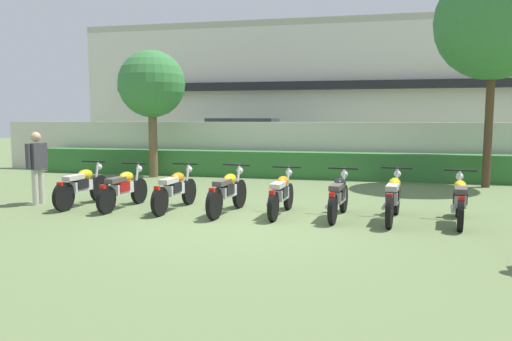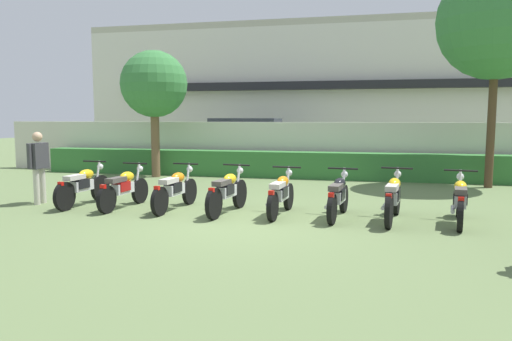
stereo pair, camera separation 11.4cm
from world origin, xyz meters
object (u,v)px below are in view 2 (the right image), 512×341
motorcycle_in_row_0 (83,186)px  inspector_person (38,162)px  motorcycle_in_row_3 (227,191)px  tree_far_side (497,21)px  tree_near_inspector (154,85)px  motorcycle_in_row_2 (175,189)px  motorcycle_in_row_4 (281,194)px  motorcycle_in_row_6 (393,197)px  parked_car (249,142)px  motorcycle_in_row_5 (338,196)px  motorcycle_in_row_1 (124,188)px  motorcycle_in_row_7 (460,200)px

motorcycle_in_row_0 → inspector_person: 1.20m
motorcycle_in_row_0 → motorcycle_in_row_3: bearing=-87.1°
tree_far_side → motorcycle_in_row_3: (-6.01, -5.13, -4.04)m
tree_near_inspector → tree_far_side: tree_far_side is taller
inspector_person → motorcycle_in_row_2: bearing=0.7°
motorcycle_in_row_3 → motorcycle_in_row_4: 1.09m
tree_far_side → motorcycle_in_row_2: size_ratio=3.15×
motorcycle_in_row_2 → motorcycle_in_row_6: (4.42, -0.13, 0.01)m
motorcycle_in_row_6 → inspector_person: inspector_person is taller
motorcycle_in_row_3 → motorcycle_in_row_4: motorcycle_in_row_3 is taller
parked_car → motorcycle_in_row_5: size_ratio=2.53×
motorcycle_in_row_1 → motorcycle_in_row_3: motorcycle_in_row_3 is taller
motorcycle_in_row_6 → motorcycle_in_row_3: bearing=98.3°
tree_far_side → inspector_person: tree_far_side is taller
motorcycle_in_row_1 → inspector_person: bearing=94.0°
tree_near_inspector → tree_far_side: size_ratio=0.67×
motorcycle_in_row_2 → motorcycle_in_row_3: motorcycle_in_row_3 is taller
motorcycle_in_row_7 → motorcycle_in_row_3: bearing=98.7°
inspector_person → motorcycle_in_row_7: bearing=-0.4°
tree_far_side → motorcycle_in_row_5: size_ratio=3.38×
parked_car → motorcycle_in_row_0: parked_car is taller
motorcycle_in_row_5 → inspector_person: inspector_person is taller
parked_car → motorcycle_in_row_2: bearing=-84.1°
motorcycle_in_row_1 → motorcycle_in_row_3: bearing=-85.9°
tree_near_inspector → motorcycle_in_row_7: 10.24m
parked_car → motorcycle_in_row_2: (0.83, -9.81, -0.49)m
tree_far_side → motorcycle_in_row_5: 7.52m
tree_near_inspector → motorcycle_in_row_0: (0.66, -5.20, -2.51)m
motorcycle_in_row_1 → motorcycle_in_row_4: size_ratio=1.02×
tree_far_side → motorcycle_in_row_4: bearing=-134.2°
tree_near_inspector → motorcycle_in_row_4: tree_near_inspector is taller
motorcycle_in_row_7 → inspector_person: size_ratio=1.17×
motorcycle_in_row_1 → motorcycle_in_row_5: 4.55m
motorcycle_in_row_2 → inspector_person: (-3.24, -0.04, 0.51)m
motorcycle_in_row_1 → motorcycle_in_row_6: (5.57, -0.05, 0.02)m
motorcycle_in_row_2 → parked_car: bearing=9.8°
motorcycle_in_row_0 → motorcycle_in_row_2: size_ratio=0.96×
motorcycle_in_row_4 → motorcycle_in_row_6: bearing=-87.6°
tree_near_inspector → motorcycle_in_row_1: (1.67, -5.24, -2.52)m
motorcycle_in_row_3 → motorcycle_in_row_6: size_ratio=0.97×
motorcycle_in_row_4 → motorcycle_in_row_2: bearing=93.3°
tree_near_inspector → inspector_person: tree_near_inspector is taller
motorcycle_in_row_0 → motorcycle_in_row_2: bearing=-84.6°
motorcycle_in_row_0 → tree_near_inspector: bearing=11.6°
motorcycle_in_row_4 → motorcycle_in_row_7: motorcycle_in_row_7 is taller
tree_near_inspector → motorcycle_in_row_5: 8.51m
inspector_person → parked_car: bearing=76.2°
motorcycle_in_row_7 → motorcycle_in_row_1: bearing=98.2°
tree_near_inspector → motorcycle_in_row_5: bearing=-40.1°
tree_near_inspector → motorcycle_in_row_5: size_ratio=2.26×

